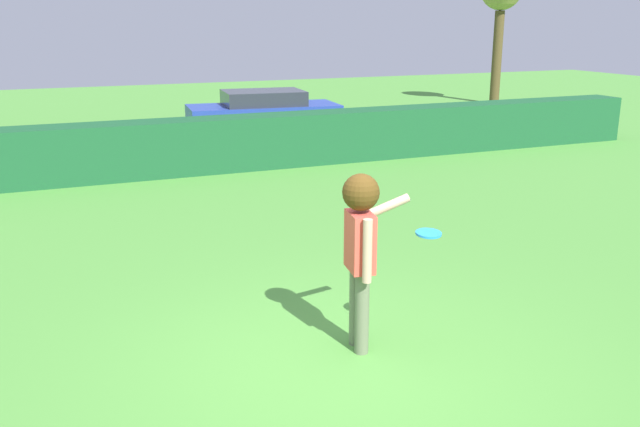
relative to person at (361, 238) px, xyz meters
The scene contains 5 objects.
ground_plane 1.24m from the person, 141.08° to the right, with size 60.00×60.00×0.00m, color #51983C.
person is the anchor object (origin of this frame).
frisbee 0.65m from the person, 23.77° to the right, with size 0.25×0.25×0.04m.
hedge_row 8.83m from the person, 92.18° to the left, with size 24.39×0.90×1.15m, color #1A532D.
parked_car_blue 13.36m from the person, 75.77° to the left, with size 4.35×2.14×1.25m.
Camera 1 is at (-2.49, -5.43, 3.21)m, focal length 38.83 mm.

